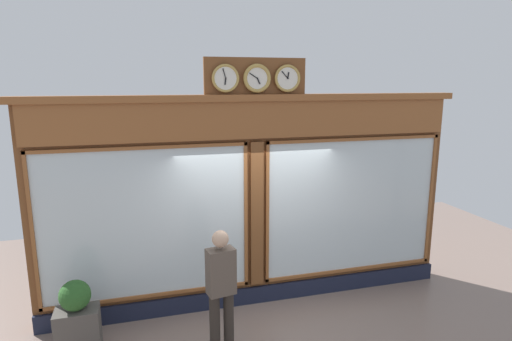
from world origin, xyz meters
The scene contains 4 objects.
shop_facade centered at (0.00, -0.13, 1.70)m, with size 6.77×0.42×3.90m.
pedestrian centered at (0.79, 1.10, 0.93)m, with size 0.39×0.28×1.69m.
planter_box centered at (2.64, 0.65, 0.31)m, with size 0.56×0.36×0.62m, color #4C4742.
planter_shrub centered at (2.64, 0.65, 0.83)m, with size 0.40×0.40×0.40m, color #285623.
Camera 1 is at (1.76, 6.21, 3.56)m, focal length 30.05 mm.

